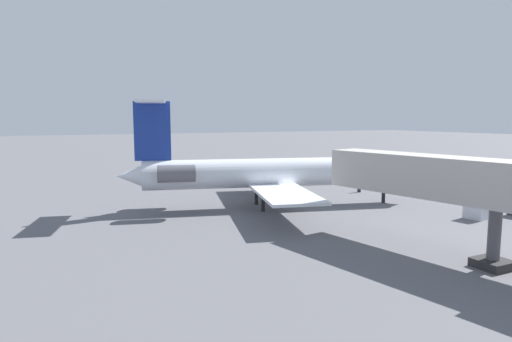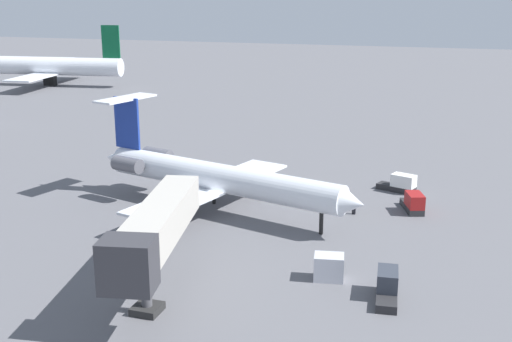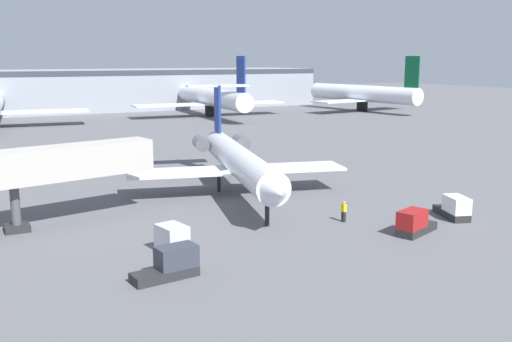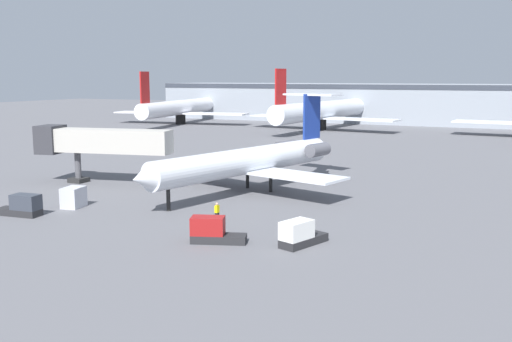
{
  "view_description": "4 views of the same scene",
  "coord_description": "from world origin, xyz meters",
  "views": [
    {
      "loc": [
        -34.54,
        20.38,
        8.49
      ],
      "look_at": [
        2.41,
        2.4,
        3.41
      ],
      "focal_mm": 30.17,
      "sensor_mm": 36.0,
      "label": 1
    },
    {
      "loc": [
        -52.87,
        -20.57,
        20.25
      ],
      "look_at": [
        2.75,
        -2.38,
        3.8
      ],
      "focal_mm": 44.8,
      "sensor_mm": 36.0,
      "label": 2
    },
    {
      "loc": [
        -23.54,
        -48.43,
        12.85
      ],
      "look_at": [
        3.24,
        1.49,
        2.0
      ],
      "focal_mm": 41.33,
      "sensor_mm": 36.0,
      "label": 3
    },
    {
      "loc": [
        26.77,
        -52.46,
        11.9
      ],
      "look_at": [
        1.47,
        1.68,
        2.17
      ],
      "focal_mm": 40.61,
      "sensor_mm": 36.0,
      "label": 4
    }
  ],
  "objects": [
    {
      "name": "ground_plane",
      "position": [
        0.0,
        0.0,
        -0.05
      ],
      "size": [
        400.0,
        400.0,
        0.1
      ],
      "primitive_type": "cube",
      "color": "#5B5B60"
    },
    {
      "name": "regional_jet",
      "position": [
        1.15,
        1.44,
        3.42
      ],
      "size": [
        21.35,
        29.21,
        9.96
      ],
      "color": "silver",
      "rests_on": "ground_plane"
    },
    {
      "name": "jet_bridge",
      "position": [
        -16.96,
        -1.6,
        4.75
      ],
      "size": [
        15.95,
        6.0,
        6.45
      ],
      "color": "#B7B2A8",
      "rests_on": "ground_plane"
    },
    {
      "name": "ground_crew_marshaller",
      "position": [
        4.14,
        -11.65,
        0.86
      ],
      "size": [
        0.28,
        0.42,
        1.69
      ],
      "color": "black",
      "rests_on": "ground_plane"
    },
    {
      "name": "baggage_tug_lead",
      "position": [
        12.73,
        -15.06,
        0.84
      ],
      "size": [
        2.64,
        4.24,
        1.9
      ],
      "color": "#262628",
      "rests_on": "ground_plane"
    },
    {
      "name": "baggage_tug_trailing",
      "position": [
        6.67,
        -16.9,
        0.84
      ],
      "size": [
        4.24,
        2.67,
        1.9
      ],
      "color": "#262628",
      "rests_on": "ground_plane"
    },
    {
      "name": "baggage_tug_spare",
      "position": [
        -12.23,
        -16.71,
        0.84
      ],
      "size": [
        4.13,
        1.82,
        1.9
      ],
      "color": "#262628",
      "rests_on": "ground_plane"
    },
    {
      "name": "cargo_container_uld",
      "position": [
        -10.57,
        -12.31,
        0.94
      ],
      "size": [
        1.94,
        2.4,
        1.89
      ],
      "color": "silver",
      "rests_on": "ground_plane"
    },
    {
      "name": "terminal_building",
      "position": [
        0.0,
        104.05,
        5.04
      ],
      "size": [
        140.45,
        24.13,
        10.04
      ],
      "color": "#8C939E",
      "rests_on": "ground_plane"
    },
    {
      "name": "parked_airliner_centre",
      "position": [
        30.18,
        73.51,
        4.25
      ],
      "size": [
        34.84,
        41.23,
        13.33
      ],
      "color": "silver",
      "rests_on": "ground_plane"
    },
    {
      "name": "parked_airliner_east_mid",
      "position": [
        68.56,
        67.43,
        4.29
      ],
      "size": [
        29.02,
        34.12,
        13.39
      ],
      "color": "silver",
      "rests_on": "ground_plane"
    }
  ]
}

